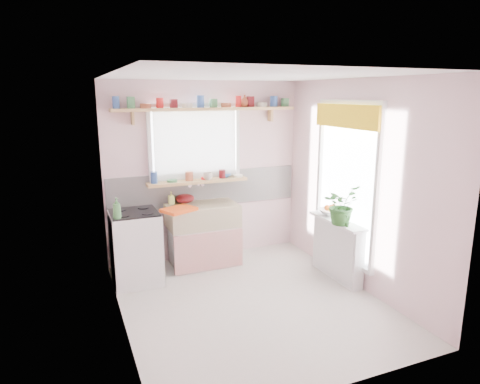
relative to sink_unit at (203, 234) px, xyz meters
name	(u,v)px	position (x,y,z in m)	size (l,w,h in m)	color
room	(271,168)	(0.81, -0.43, 0.94)	(3.20, 3.20, 3.20)	beige
sink_unit	(203,234)	(0.00, 0.00, 0.00)	(0.95, 0.65, 1.11)	white
cooker	(136,247)	(-0.95, -0.24, 0.03)	(0.58, 0.58, 0.93)	white
radiator_ledge	(337,248)	(1.45, -1.09, -0.03)	(0.22, 0.95, 0.78)	white
windowsill	(198,181)	(0.00, 0.19, 0.71)	(1.40, 0.22, 0.04)	tan
pine_shelf	(207,109)	(0.15, 0.18, 1.69)	(2.52, 0.24, 0.04)	tan
shelf_crockery	(207,103)	(0.15, 0.18, 1.76)	(2.47, 0.11, 0.12)	#3359A5
sill_crockery	(194,176)	(-0.05, 0.19, 0.78)	(1.35, 0.11, 0.12)	#3359A5
dish_tray	(179,210)	(-0.38, -0.19, 0.44)	(0.40, 0.30, 0.04)	#F65415
colander	(185,198)	(-0.19, 0.21, 0.48)	(0.26, 0.26, 0.12)	#5E1013
jade_plant	(341,205)	(1.36, -1.25, 0.58)	(0.44, 0.38, 0.48)	#2C6227
fruit_bowl	(331,212)	(1.48, -0.87, 0.38)	(0.31, 0.31, 0.08)	silver
herb_pot	(347,219)	(1.36, -1.37, 0.44)	(0.10, 0.07, 0.19)	#2E6126
soap_bottle_sink	(171,198)	(-0.38, 0.21, 0.50)	(0.08, 0.08, 0.17)	#E5F16B
sill_cup	(208,176)	(0.13, 0.13, 0.78)	(0.13, 0.13, 0.10)	beige
sill_bowl	(224,175)	(0.41, 0.25, 0.76)	(0.19, 0.19, 0.06)	#3369A8
shelf_vase	(245,101)	(0.72, 0.24, 1.79)	(0.16, 0.16, 0.16)	#B85C38
cooker_bottle	(117,208)	(-1.17, -0.46, 0.61)	(0.09, 0.10, 0.25)	#458B48
fruit	(331,207)	(1.49, -0.86, 0.44)	(0.20, 0.14, 0.10)	orange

